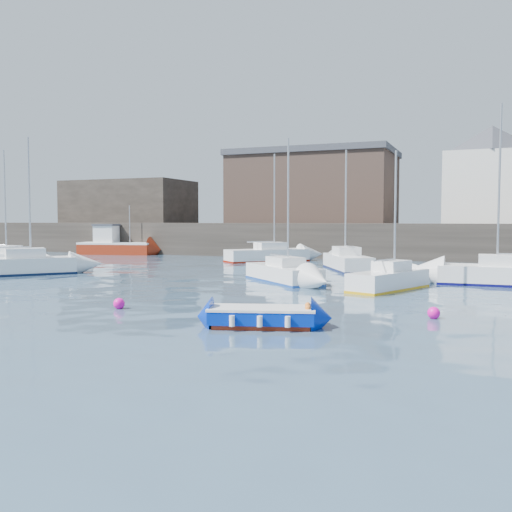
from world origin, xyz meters
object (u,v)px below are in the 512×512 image
at_px(fishing_boat, 115,245).
at_px(sailboat_f, 347,262).
at_px(buoy_near, 119,309).
at_px(sailboat_a, 21,265).
at_px(blue_dinghy, 262,316).
at_px(sailboat_b, 283,273).
at_px(buoy_mid, 434,319).
at_px(sailboat_d, 511,274).
at_px(sailboat_e, 0,259).
at_px(sailboat_c, 389,279).
at_px(sailboat_h, 267,255).
at_px(buoy_far, 297,273).

xyz_separation_m(fishing_boat, sailboat_f, (24.69, -8.84, -0.35)).
bearing_deg(buoy_near, sailboat_a, 146.52).
bearing_deg(blue_dinghy, buoy_near, 167.12).
bearing_deg(sailboat_b, sailboat_a, -172.21).
bearing_deg(sailboat_b, buoy_near, -103.48).
xyz_separation_m(buoy_near, buoy_mid, (11.03, 2.13, 0.00)).
height_order(sailboat_b, sailboat_d, sailboat_d).
distance_m(blue_dinghy, sailboat_b, 12.93).
height_order(sailboat_d, sailboat_e, sailboat_d).
distance_m(sailboat_b, sailboat_c, 5.95).
bearing_deg(blue_dinghy, sailboat_a, 152.38).
bearing_deg(sailboat_h, sailboat_a, -121.91).
bearing_deg(buoy_near, buoy_far, 83.69).
bearing_deg(sailboat_f, blue_dinghy, -84.37).
relative_size(blue_dinghy, fishing_boat, 0.47).
bearing_deg(buoy_far, fishing_boat, 151.52).
relative_size(sailboat_c, buoy_mid, 15.70).
relative_size(blue_dinghy, sailboat_a, 0.43).
bearing_deg(fishing_boat, blue_dinghy, -47.89).
bearing_deg(sailboat_e, sailboat_a, -35.32).
bearing_deg(blue_dinghy, fishing_boat, 132.11).
distance_m(sailboat_f, sailboat_h, 9.32).
bearing_deg(sailboat_a, sailboat_d, 10.25).
bearing_deg(blue_dinghy, sailboat_d, 63.38).
bearing_deg(sailboat_h, blue_dinghy, -69.61).
height_order(sailboat_a, sailboat_h, sailboat_h).
distance_m(blue_dinghy, sailboat_c, 11.19).
distance_m(blue_dinghy, buoy_far, 18.07).
bearing_deg(sailboat_c, sailboat_b, 166.01).
relative_size(blue_dinghy, sailboat_d, 0.39).
relative_size(blue_dinghy, buoy_far, 8.85).
xyz_separation_m(blue_dinghy, sailboat_b, (-3.61, 12.42, 0.14)).
height_order(sailboat_c, buoy_mid, sailboat_c).
distance_m(sailboat_a, sailboat_f, 20.43).
xyz_separation_m(sailboat_a, buoy_far, (15.10, 7.27, -0.58)).
xyz_separation_m(blue_dinghy, fishing_boat, (-26.74, 29.59, 0.56)).
distance_m(sailboat_e, sailboat_h, 19.77).
distance_m(sailboat_a, sailboat_e, 7.72).
height_order(sailboat_f, buoy_far, sailboat_f).
xyz_separation_m(fishing_boat, sailboat_a, (7.18, -19.35, -0.32)).
relative_size(buoy_near, buoy_mid, 1.01).
xyz_separation_m(sailboat_f, buoy_far, (-2.42, -3.25, -0.56)).
height_order(sailboat_h, buoy_near, sailboat_h).
height_order(sailboat_d, sailboat_f, sailboat_d).
bearing_deg(sailboat_d, sailboat_h, 147.67).
relative_size(sailboat_f, buoy_near, 18.72).
bearing_deg(sailboat_e, sailboat_f, 14.26).
distance_m(sailboat_c, sailboat_f, 10.64).
distance_m(sailboat_c, sailboat_e, 28.27).
xyz_separation_m(sailboat_d, buoy_near, (-13.84, -13.72, -0.55)).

